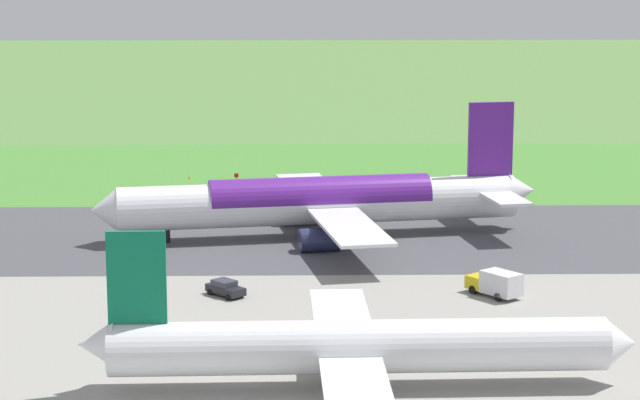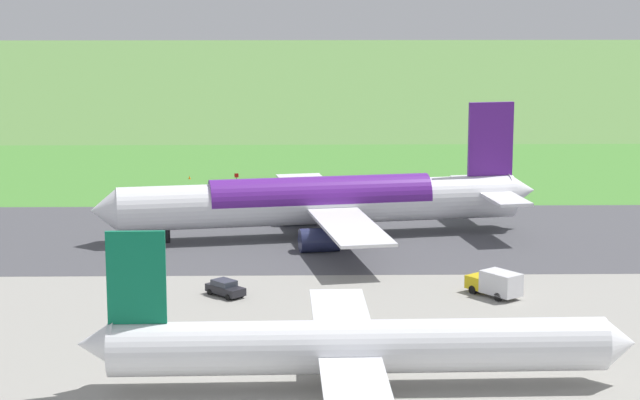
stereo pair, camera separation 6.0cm
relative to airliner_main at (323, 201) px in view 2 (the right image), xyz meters
The scene contains 10 objects.
ground_plane 7.83m from the airliner_main, behind, with size 800.00×800.00×0.00m, color #547F3D.
runway_asphalt 7.81m from the airliner_main, behind, with size 600.00×37.27×0.06m, color #47474C.
apron_concrete 53.77m from the airliner_main, 96.97° to the left, with size 440.00×110.00×0.05m, color gray.
grass_verge_foreground 37.15m from the airliner_main, 100.16° to the right, with size 600.00×80.00×0.04m, color #478534.
airliner_main is the anchor object (origin of this frame).
airliner_parked_mid 53.13m from the airliner_main, 91.49° to the left, with size 42.84×34.98×12.52m.
service_truck_baggage 31.98m from the airliner_main, 120.91° to the left, with size 5.33×5.97×2.65m.
service_car_followme 28.66m from the airliner_main, 69.03° to the left, with size 4.19×4.29×1.62m.
no_stopping_sign 34.02m from the airliner_main, 69.32° to the right, with size 0.60×0.10×2.35m.
traffic_cone_orange 44.97m from the airliner_main, 64.06° to the right, with size 0.40×0.40×0.55m, color orange.
Camera 2 is at (9.43, 141.03, 31.75)m, focal length 67.61 mm.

